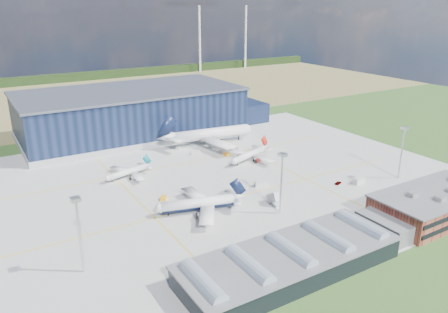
# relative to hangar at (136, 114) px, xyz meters

# --- Properties ---
(ground) EXTENTS (600.00, 600.00, 0.00)m
(ground) POSITION_rel_hangar_xyz_m (-2.81, -94.80, -11.62)
(ground) COLOR #2B5821
(ground) RESTS_ON ground
(apron) EXTENTS (220.00, 160.00, 0.08)m
(apron) POSITION_rel_hangar_xyz_m (-2.81, -84.80, -11.59)
(apron) COLOR #AEAFA9
(apron) RESTS_ON ground
(farmland) EXTENTS (600.00, 220.00, 0.01)m
(farmland) POSITION_rel_hangar_xyz_m (-2.81, 125.20, -11.62)
(farmland) COLOR #90854D
(farmland) RESTS_ON ground
(treeline) EXTENTS (600.00, 8.00, 8.00)m
(treeline) POSITION_rel_hangar_xyz_m (-2.81, 205.20, -7.62)
(treeline) COLOR black
(treeline) RESTS_ON ground
(hangar) EXTENTS (145.00, 62.00, 26.10)m
(hangar) POSITION_rel_hangar_xyz_m (0.00, 0.00, 0.00)
(hangar) COLOR black
(hangar) RESTS_ON ground
(ops_building) EXTENTS (46.00, 23.00, 10.90)m
(ops_building) POSITION_rel_hangar_xyz_m (52.20, -154.81, -6.82)
(ops_building) COLOR brown
(ops_building) RESTS_ON ground
(glass_concourse) EXTENTS (78.00, 23.00, 8.60)m
(glass_concourse) POSITION_rel_hangar_xyz_m (-9.26, -154.80, -7.93)
(glass_concourse) COLOR black
(glass_concourse) RESTS_ON ground
(light_mast_west) EXTENTS (2.60, 2.60, 23.00)m
(light_mast_west) POSITION_rel_hangar_xyz_m (-62.81, -124.80, 3.82)
(light_mast_west) COLOR silver
(light_mast_west) RESTS_ON ground
(light_mast_center) EXTENTS (2.60, 2.60, 23.00)m
(light_mast_center) POSITION_rel_hangar_xyz_m (7.19, -124.80, 3.82)
(light_mast_center) COLOR silver
(light_mast_center) RESTS_ON ground
(light_mast_east) EXTENTS (2.60, 2.60, 23.00)m
(light_mast_east) POSITION_rel_hangar_xyz_m (72.19, -124.80, 3.82)
(light_mast_east) COLOR silver
(light_mast_east) RESTS_ON ground
(airliner_navy) EXTENTS (42.12, 41.59, 11.29)m
(airliner_navy) POSITION_rel_hangar_xyz_m (-17.68, -108.55, -5.97)
(airliner_navy) COLOR white
(airliner_navy) RESTS_ON ground
(airliner_red) EXTENTS (37.51, 37.12, 9.63)m
(airliner_red) POSITION_rel_hangar_xyz_m (29.25, -72.80, -6.80)
(airliner_red) COLOR white
(airliner_red) RESTS_ON ground
(airliner_widebody) EXTENTS (60.34, 59.32, 17.64)m
(airliner_widebody) POSITION_rel_hangar_xyz_m (26.76, -39.80, -2.80)
(airliner_widebody) COLOR white
(airliner_widebody) RESTS_ON ground
(airliner_regional) EXTENTS (29.32, 28.93, 7.91)m
(airliner_regional) POSITION_rel_hangar_xyz_m (-28.24, -63.07, -7.66)
(airliner_regional) COLOR white
(airliner_regional) RESTS_ON ground
(gse_tug_b) EXTENTS (3.52, 3.67, 1.33)m
(gse_tug_b) POSITION_rel_hangar_xyz_m (-24.07, -92.28, -10.95)
(gse_tug_b) COLOR #FFA616
(gse_tug_b) RESTS_ON ground
(gse_van_a) EXTENTS (5.78, 4.11, 2.31)m
(gse_van_a) POSITION_rel_hangar_xyz_m (15.96, -101.31, -10.46)
(gse_van_a) COLOR silver
(gse_van_a) RESTS_ON ground
(gse_cart_a) EXTENTS (2.18, 2.90, 1.14)m
(gse_cart_a) POSITION_rel_hangar_xyz_m (35.35, -54.41, -11.04)
(gse_cart_a) COLOR silver
(gse_cart_a) RESTS_ON ground
(gse_van_b) EXTENTS (4.90, 3.94, 2.05)m
(gse_van_b) POSITION_rel_hangar_xyz_m (11.56, -51.12, -10.59)
(gse_van_b) COLOR silver
(gse_van_b) RESTS_ON ground
(gse_tug_c) EXTENTS (2.06, 3.25, 1.41)m
(gse_tug_c) POSITION_rel_hangar_xyz_m (24.01, -60.75, -10.91)
(gse_tug_c) COLOR #FFA616
(gse_tug_c) RESTS_ON ground
(gse_cart_b) EXTENTS (3.18, 3.31, 1.20)m
(gse_cart_b) POSITION_rel_hangar_xyz_m (7.39, -39.61, -11.02)
(gse_cart_b) COLOR silver
(gse_cart_b) RESTS_ON ground
(gse_van_c) EXTENTS (5.54, 2.99, 2.57)m
(gse_van_c) POSITION_rel_hangar_xyz_m (52.86, -120.13, -10.33)
(gse_van_c) COLOR silver
(gse_van_c) RESTS_ON ground
(airstair) EXTENTS (2.30, 5.52, 3.51)m
(airstair) POSITION_rel_hangar_xyz_m (9.64, -117.50, -9.86)
(airstair) COLOR silver
(airstair) RESTS_ON ground
(car_a) EXTENTS (3.98, 2.65, 1.26)m
(car_a) POSITION_rel_hangar_xyz_m (45.05, -116.15, -10.99)
(car_a) COLOR #99999E
(car_a) RESTS_ON ground
(car_b) EXTENTS (3.61, 2.18, 1.12)m
(car_b) POSITION_rel_hangar_xyz_m (-14.33, -111.31, -11.05)
(car_b) COLOR #99999E
(car_b) RESTS_ON ground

